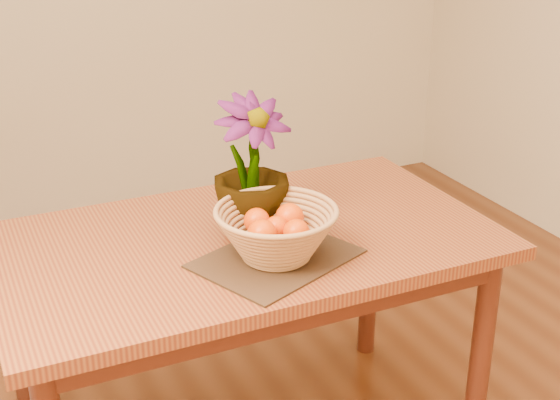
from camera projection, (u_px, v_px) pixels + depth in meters
name	position (u px, v px, depth m)	size (l,w,h in m)	color
table	(246.00, 263.00, 2.23)	(1.40, 0.80, 0.75)	brown
placemat	(276.00, 258.00, 2.06)	(0.40, 0.30, 0.01)	#3D2516
wicker_basket	(276.00, 235.00, 2.03)	(0.33, 0.33, 0.13)	tan
orange_pile	(276.00, 226.00, 2.02)	(0.18, 0.18, 0.08)	#F65204
potted_plant	(251.00, 167.00, 2.14)	(0.22, 0.22, 0.39)	#1E4C15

